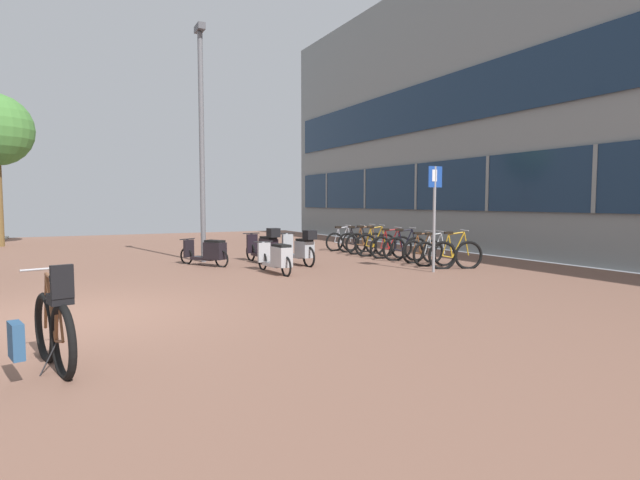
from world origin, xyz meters
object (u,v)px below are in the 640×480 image
bicycle_foreground (51,330)px  bicycle_rack_08 (343,241)px  bicycle_rack_02 (423,251)px  parking_sign (434,207)px  lamp_post (202,133)px  scooter_mid (265,247)px  scooter_far (301,249)px  bicycle_rack_01 (435,253)px  bicycle_rack_05 (376,245)px  bicycle_rack_04 (391,247)px  scooter_near (277,258)px  bicycle_rack_00 (455,255)px  bicycle_rack_06 (366,243)px  bicycle_rack_07 (356,242)px  scooter_extra (209,252)px  bicycle_rack_03 (405,248)px

bicycle_foreground → bicycle_rack_08: size_ratio=1.13×
bicycle_rack_02 → parking_sign: (-0.97, -1.62, 1.24)m
bicycle_rack_02 → lamp_post: size_ratio=0.20×
lamp_post → scooter_mid: bearing=-39.3°
scooter_far → parking_sign: size_ratio=0.70×
bicycle_rack_01 → bicycle_rack_05: 2.78m
bicycle_rack_01 → bicycle_rack_04: bicycle_rack_04 is taller
scooter_near → bicycle_rack_00: bearing=-15.8°
scooter_mid → lamp_post: bearing=140.7°
scooter_near → bicycle_rack_06: bearing=34.2°
bicycle_rack_08 → scooter_far: scooter_far is taller
scooter_near → bicycle_rack_01: bearing=-7.2°
bicycle_foreground → parking_sign: size_ratio=0.57×
bicycle_rack_02 → lamp_post: bearing=150.8°
bicycle_rack_01 → scooter_mid: scooter_mid is taller
bicycle_rack_07 → lamp_post: (-5.34, -0.48, 3.26)m
bicycle_rack_00 → scooter_extra: (-5.41, 3.44, 0.02)m
bicycle_rack_08 → scooter_extra: 5.72m
bicycle_foreground → parking_sign: parking_sign is taller
bicycle_foreground → bicycle_rack_06: (8.98, 8.27, -0.05)m
bicycle_rack_07 → scooter_extra: 5.63m
scooter_extra → bicycle_rack_03: bearing=-14.0°
scooter_far → parking_sign: (2.29, -2.68, 1.12)m
scooter_far → bicycle_rack_02: bearing=-18.0°
bicycle_rack_00 → bicycle_rack_07: bicycle_rack_00 is taller
scooter_extra → bicycle_rack_04: bearing=-6.9°
bicycle_rack_02 → bicycle_rack_05: (-0.18, 2.09, 0.03)m
bicycle_rack_07 → bicycle_rack_08: size_ratio=1.03×
bicycle_rack_00 → bicycle_rack_08: bicycle_rack_00 is taller
bicycle_rack_06 → bicycle_rack_08: bicycle_rack_06 is taller
bicycle_rack_07 → bicycle_rack_04: bearing=-91.3°
bicycle_rack_06 → parking_sign: bearing=-101.1°
bicycle_rack_01 → bicycle_rack_02: 0.72m
bicycle_foreground → bicycle_rack_06: bearing=42.6°
scooter_extra → bicycle_rack_05: bearing=0.4°
scooter_far → scooter_extra: scooter_far is taller
bicycle_rack_00 → bicycle_rack_02: (0.08, 1.39, -0.03)m
bicycle_rack_04 → bicycle_foreground: bearing=-142.6°
scooter_mid → lamp_post: (-1.41, 1.16, 3.13)m
bicycle_rack_01 → parking_sign: size_ratio=0.51×
bicycle_rack_07 → scooter_extra: (-5.44, -1.43, 0.04)m
scooter_near → parking_sign: size_ratio=0.71×
parking_sign → bicycle_rack_06: bearing=78.9°
bicycle_rack_05 → bicycle_rack_03: bearing=-85.9°
scooter_far → scooter_extra: bearing=156.1°
bicycle_rack_05 → scooter_extra: size_ratio=0.86×
bicycle_foreground → bicycle_rack_01: 10.13m
bicycle_rack_07 → scooter_near: size_ratio=0.73×
bicycle_rack_07 → scooter_extra: bearing=-165.3°
bicycle_rack_04 → bicycle_rack_05: 0.70m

